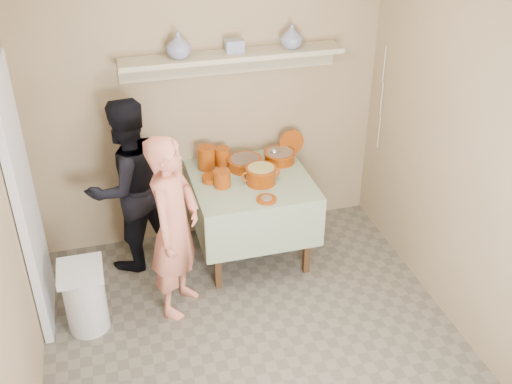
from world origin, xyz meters
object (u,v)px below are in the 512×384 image
object	(u,v)px
person_cook	(175,227)
cazuela_rice	(261,174)
trash_bin	(85,297)
person_helper	(128,186)
serving_table	(251,191)

from	to	relation	value
person_cook	cazuela_rice	world-z (taller)	person_cook
person_cook	trash_bin	world-z (taller)	person_cook
person_helper	trash_bin	distance (m)	0.97
trash_bin	person_cook	bearing A→B (deg)	5.39
trash_bin	person_helper	bearing A→B (deg)	59.88
cazuela_rice	trash_bin	xyz separation A→B (m)	(-1.48, -0.48, -0.56)
person_cook	cazuela_rice	xyz separation A→B (m)	(0.77, 0.42, 0.11)
person_helper	cazuela_rice	size ratio (longest dim) A/B	4.55
cazuela_rice	trash_bin	distance (m)	1.65
person_cook	serving_table	bearing A→B (deg)	-22.29
serving_table	trash_bin	size ratio (longest dim) A/B	1.74
cazuela_rice	serving_table	bearing A→B (deg)	122.41
person_helper	serving_table	bearing A→B (deg)	144.04
person_cook	trash_bin	bearing A→B (deg)	127.42
cazuela_rice	trash_bin	size ratio (longest dim) A/B	0.59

